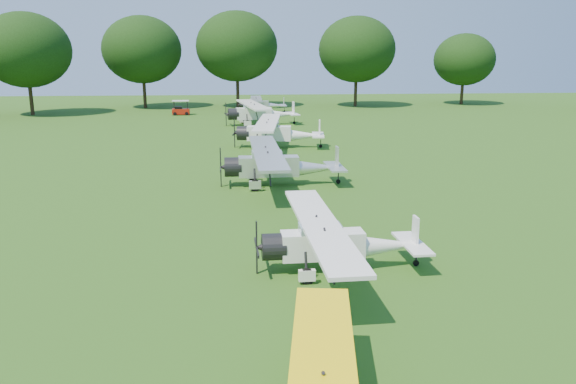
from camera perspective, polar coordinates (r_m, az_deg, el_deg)
name	(u,v)px	position (r m, az deg, el deg)	size (l,w,h in m)	color
ground	(286,236)	(23.30, -0.17, -4.45)	(160.00, 160.00, 0.00)	#254912
tree_belt	(378,35)	(22.84, 9.09, 15.48)	(137.36, 130.27, 14.52)	#302212
aircraft_3	(335,240)	(19.46, 4.82, -4.88)	(5.96, 9.49, 1.87)	white
aircraft_4	(278,163)	(31.79, -1.03, 2.99)	(7.08, 11.25, 2.22)	silver
aircraft_5	(276,131)	(44.69, -1.25, 6.22)	(7.26, 11.55, 2.27)	white
aircraft_6	(259,111)	(59.00, -2.94, 8.17)	(7.70, 12.21, 2.40)	white
aircraft_7	(261,103)	(71.65, -2.80, 8.99)	(6.14, 9.74, 1.93)	silver
golf_cart	(181,110)	(69.81, -10.86, 8.17)	(2.10, 1.37, 1.74)	#A31B0B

